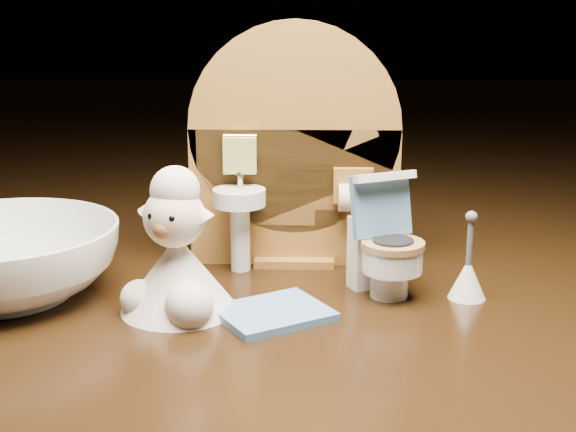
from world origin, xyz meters
The scene contains 6 objects.
backdrop_panel centered at (0.00, 0.06, 0.07)m, with size 0.13×0.05×0.15m.
toy_toilet centered at (0.05, 0.01, 0.03)m, with size 0.04×0.05×0.07m.
bath_mat centered at (-0.01, -0.03, 0.00)m, with size 0.06×0.05×0.00m, color #5683AB.
toilet_brush centered at (0.10, 0.00, 0.01)m, with size 0.02×0.02×0.05m.
plush_lamb centered at (-0.06, -0.02, 0.03)m, with size 0.06×0.06×0.08m.
ceramic_bowl centered at (-0.16, 0.00, 0.02)m, with size 0.13×0.13×0.04m, color white.
Camera 1 is at (0.01, -0.42, 0.16)m, focal length 50.00 mm.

